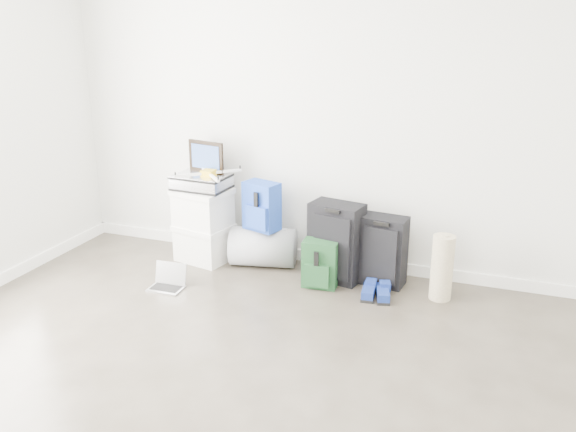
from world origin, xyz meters
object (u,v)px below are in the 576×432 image
at_px(duffel_bag, 263,247).
at_px(laptop, 168,282).
at_px(large_suitcase, 336,242).
at_px(briefcase, 202,182).
at_px(carry_on, 383,251).
at_px(boxes_stack, 204,225).

xyz_separation_m(duffel_bag, laptop, (-0.55, -0.69, -0.13)).
xyz_separation_m(duffel_bag, large_suitcase, (0.67, -0.06, 0.16)).
relative_size(briefcase, carry_on, 0.78).
bearing_deg(boxes_stack, carry_on, 13.28).
bearing_deg(boxes_stack, duffel_bag, 18.03).
distance_m(briefcase, large_suitcase, 1.28).
height_order(boxes_stack, duffel_bag, boxes_stack).
xyz_separation_m(boxes_stack, briefcase, (0.00, 0.00, 0.39)).
height_order(large_suitcase, laptop, large_suitcase).
bearing_deg(carry_on, boxes_stack, -172.05).
bearing_deg(briefcase, duffel_bag, 9.18).
bearing_deg(laptop, carry_on, 20.55).
distance_m(carry_on, laptop, 1.75).
bearing_deg(duffel_bag, large_suitcase, -17.14).
bearing_deg(duffel_bag, briefcase, 174.25).
height_order(carry_on, laptop, carry_on).
distance_m(boxes_stack, laptop, 0.69).
distance_m(duffel_bag, large_suitcase, 0.69).
distance_m(boxes_stack, briefcase, 0.39).
bearing_deg(carry_on, laptop, -150.69).
xyz_separation_m(carry_on, laptop, (-1.60, -0.67, -0.24)).
bearing_deg(large_suitcase, laptop, -141.69).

